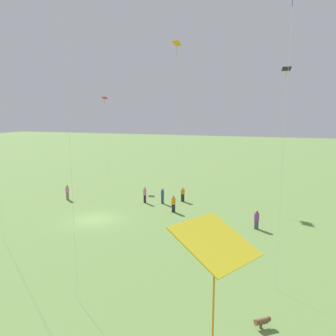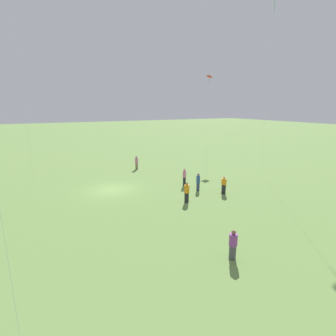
{
  "view_description": "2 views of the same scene",
  "coord_description": "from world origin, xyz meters",
  "px_view_note": "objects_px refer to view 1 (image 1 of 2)",
  "views": [
    {
      "loc": [
        26.85,
        16.93,
        10.37
      ],
      "look_at": [
        -9.99,
        4.18,
        3.76
      ],
      "focal_mm": 35.0,
      "sensor_mm": 36.0,
      "label": 1
    },
    {
      "loc": [
        6.76,
        25.05,
        8.23
      ],
      "look_at": [
        -4.95,
        2.8,
        2.28
      ],
      "focal_mm": 28.0,
      "sensor_mm": 36.0,
      "label": 2
    }
  ],
  "objects_px": {
    "person_2": "(145,195)",
    "kite_1": "(286,75)",
    "person_3": "(173,204)",
    "kite_5": "(105,102)",
    "person_1": "(162,196)",
    "dog_0": "(263,321)",
    "kite_8": "(177,50)",
    "person_0": "(183,194)",
    "person_4": "(257,220)",
    "person_5": "(67,192)",
    "kite_0": "(215,253)"
  },
  "relations": [
    {
      "from": "kite_1",
      "to": "kite_8",
      "type": "xyz_separation_m",
      "value": [
        -3.63,
        -14.38,
        4.22
      ]
    },
    {
      "from": "person_2",
      "to": "kite_5",
      "type": "relative_size",
      "value": 0.15
    },
    {
      "from": "person_1",
      "to": "kite_0",
      "type": "bearing_deg",
      "value": -73.55
    },
    {
      "from": "person_4",
      "to": "dog_0",
      "type": "height_order",
      "value": "person_4"
    },
    {
      "from": "dog_0",
      "to": "kite_8",
      "type": "bearing_deg",
      "value": 168.05
    },
    {
      "from": "person_3",
      "to": "kite_8",
      "type": "height_order",
      "value": "kite_8"
    },
    {
      "from": "person_0",
      "to": "kite_8",
      "type": "distance_m",
      "value": 20.38
    },
    {
      "from": "person_2",
      "to": "kite_8",
      "type": "height_order",
      "value": "kite_8"
    },
    {
      "from": "person_0",
      "to": "person_3",
      "type": "height_order",
      "value": "person_3"
    },
    {
      "from": "person_3",
      "to": "dog_0",
      "type": "height_order",
      "value": "person_3"
    },
    {
      "from": "person_3",
      "to": "kite_5",
      "type": "relative_size",
      "value": 0.14
    },
    {
      "from": "kite_1",
      "to": "person_1",
      "type": "bearing_deg",
      "value": 64.46
    },
    {
      "from": "person_4",
      "to": "person_5",
      "type": "distance_m",
      "value": 22.51
    },
    {
      "from": "person_0",
      "to": "person_4",
      "type": "relative_size",
      "value": 1.02
    },
    {
      "from": "person_0",
      "to": "kite_0",
      "type": "relative_size",
      "value": 0.2
    },
    {
      "from": "kite_5",
      "to": "kite_1",
      "type": "bearing_deg",
      "value": -147.43
    },
    {
      "from": "person_3",
      "to": "person_2",
      "type": "bearing_deg",
      "value": -18.95
    },
    {
      "from": "person_5",
      "to": "kite_0",
      "type": "height_order",
      "value": "kite_0"
    },
    {
      "from": "person_2",
      "to": "dog_0",
      "type": "distance_m",
      "value": 23.65
    },
    {
      "from": "person_3",
      "to": "kite_5",
      "type": "height_order",
      "value": "kite_5"
    },
    {
      "from": "person_4",
      "to": "kite_5",
      "type": "xyz_separation_m",
      "value": [
        -15.74,
        -24.12,
        11.06
      ]
    },
    {
      "from": "person_2",
      "to": "person_4",
      "type": "relative_size",
      "value": 1.11
    },
    {
      "from": "person_0",
      "to": "person_5",
      "type": "distance_m",
      "value": 13.89
    },
    {
      "from": "person_0",
      "to": "dog_0",
      "type": "bearing_deg",
      "value": 179.38
    },
    {
      "from": "person_2",
      "to": "person_0",
      "type": "bearing_deg",
      "value": -162.77
    },
    {
      "from": "dog_0",
      "to": "kite_5",
      "type": "bearing_deg",
      "value": -176.61
    },
    {
      "from": "dog_0",
      "to": "person_5",
      "type": "bearing_deg",
      "value": -162.92
    },
    {
      "from": "person_1",
      "to": "person_2",
      "type": "height_order",
      "value": "person_2"
    },
    {
      "from": "person_1",
      "to": "person_5",
      "type": "bearing_deg",
      "value": -174.86
    },
    {
      "from": "kite_1",
      "to": "person_3",
      "type": "bearing_deg",
      "value": 78.46
    },
    {
      "from": "person_2",
      "to": "kite_0",
      "type": "distance_m",
      "value": 32.68
    },
    {
      "from": "kite_0",
      "to": "kite_1",
      "type": "distance_m",
      "value": 36.58
    },
    {
      "from": "kite_5",
      "to": "kite_8",
      "type": "bearing_deg",
      "value": -140.14
    },
    {
      "from": "person_1",
      "to": "kite_8",
      "type": "distance_m",
      "value": 20.86
    },
    {
      "from": "person_2",
      "to": "kite_1",
      "type": "xyz_separation_m",
      "value": [
        -7.13,
        14.77,
        13.71
      ]
    },
    {
      "from": "person_3",
      "to": "dog_0",
      "type": "bearing_deg",
      "value": 131.14
    },
    {
      "from": "person_5",
      "to": "kite_8",
      "type": "bearing_deg",
      "value": -135.27
    },
    {
      "from": "person_3",
      "to": "kite_5",
      "type": "bearing_deg",
      "value": -30.89
    },
    {
      "from": "person_1",
      "to": "kite_1",
      "type": "distance_m",
      "value": 19.93
    },
    {
      "from": "person_1",
      "to": "dog_0",
      "type": "height_order",
      "value": "person_1"
    },
    {
      "from": "person_2",
      "to": "kite_1",
      "type": "height_order",
      "value": "kite_1"
    },
    {
      "from": "person_5",
      "to": "person_0",
      "type": "bearing_deg",
      "value": -171.66
    },
    {
      "from": "person_0",
      "to": "person_1",
      "type": "distance_m",
      "value": 2.54
    },
    {
      "from": "person_1",
      "to": "dog_0",
      "type": "xyz_separation_m",
      "value": [
        19.18,
        12.21,
        -0.53
      ]
    },
    {
      "from": "kite_1",
      "to": "kite_8",
      "type": "relative_size",
      "value": 0.77
    },
    {
      "from": "person_0",
      "to": "person_1",
      "type": "relative_size",
      "value": 0.98
    },
    {
      "from": "person_5",
      "to": "kite_5",
      "type": "bearing_deg",
      "value": -89.23
    },
    {
      "from": "person_1",
      "to": "person_3",
      "type": "height_order",
      "value": "person_3"
    },
    {
      "from": "person_2",
      "to": "kite_5",
      "type": "distance_m",
      "value": 19.12
    },
    {
      "from": "kite_0",
      "to": "kite_1",
      "type": "bearing_deg",
      "value": 71.33
    }
  ]
}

